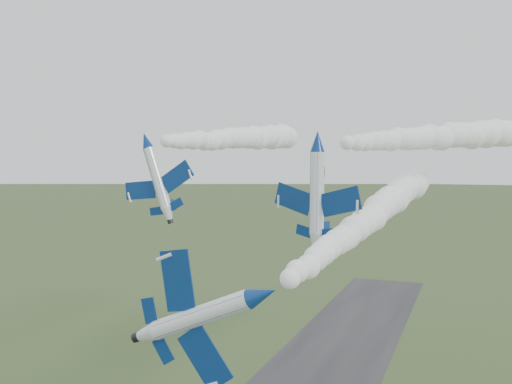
% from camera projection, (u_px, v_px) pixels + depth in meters
% --- Properties ---
extents(jet_lead, '(4.99, 13.90, 10.67)m').
position_uv_depth(jet_lead, '(263.00, 295.00, 43.21)').
color(jet_lead, white).
extents(smoke_trail_jet_lead, '(7.28, 72.67, 5.17)m').
position_uv_depth(smoke_trail_jet_lead, '(376.00, 212.00, 79.37)').
color(smoke_trail_jet_lead, white).
extents(jet_pair_left, '(9.70, 12.29, 4.03)m').
position_uv_depth(jet_pair_left, '(145.00, 140.00, 73.65)').
color(jet_pair_left, white).
extents(smoke_trail_jet_pair_left, '(5.76, 58.76, 5.06)m').
position_uv_depth(smoke_trail_jet_pair_left, '(241.00, 139.00, 103.69)').
color(smoke_trail_jet_pair_left, white).
extents(jet_pair_right, '(11.86, 13.66, 3.47)m').
position_uv_depth(jet_pair_right, '(317.00, 141.00, 64.84)').
color(jet_pair_right, white).
extents(smoke_trail_jet_pair_right, '(27.39, 62.79, 5.34)m').
position_uv_depth(smoke_trail_jet_pair_right, '(445.00, 136.00, 91.99)').
color(smoke_trail_jet_pair_right, white).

